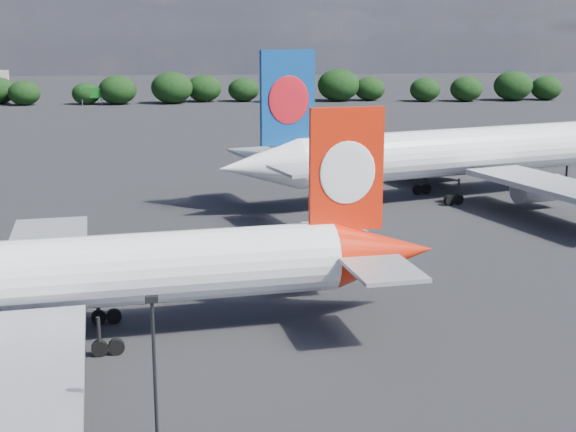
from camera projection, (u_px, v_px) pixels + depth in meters
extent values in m
plane|color=black|center=(118.00, 193.00, 99.03)|extent=(500.00, 500.00, 0.00)
cylinder|color=white|center=(66.00, 274.00, 51.25)|extent=(35.86, 9.21, 4.68)
cone|color=red|center=(383.00, 252.00, 56.13)|extent=(8.02, 5.60, 4.68)
cube|color=red|center=(346.00, 170.00, 54.12)|extent=(5.16, 1.13, 8.42)
ellipsoid|color=white|center=(348.00, 173.00, 53.89)|extent=(3.92, 0.69, 4.30)
ellipsoid|color=white|center=(345.00, 171.00, 54.42)|extent=(3.92, 0.69, 4.30)
cube|color=#999BA0|center=(384.00, 270.00, 50.75)|extent=(4.90, 6.11, 0.28)
cube|color=#999BA0|center=(336.00, 231.00, 60.49)|extent=(4.90, 6.11, 0.28)
cube|color=#999BA0|center=(21.00, 377.00, 39.66)|extent=(8.44, 19.34, 0.51)
cube|color=#999BA0|center=(47.00, 248.00, 62.68)|extent=(8.44, 19.34, 0.51)
cylinder|color=red|center=(18.00, 283.00, 58.11)|extent=(4.96, 3.11, 2.53)
cube|color=#999BA0|center=(17.00, 274.00, 57.95)|extent=(2.08, 0.54, 1.12)
cylinder|color=black|center=(99.00, 335.00, 49.77)|extent=(0.29, 0.29, 2.34)
cylinder|color=black|center=(100.00, 348.00, 49.98)|extent=(1.07, 0.55, 1.03)
cylinder|color=black|center=(116.00, 347.00, 50.21)|extent=(1.07, 0.55, 1.03)
cylinder|color=black|center=(98.00, 305.00, 55.08)|extent=(0.29, 0.29, 2.34)
cylinder|color=black|center=(99.00, 317.00, 55.29)|extent=(1.07, 0.55, 1.03)
cylinder|color=black|center=(114.00, 316.00, 55.52)|extent=(1.07, 0.55, 1.03)
cylinder|color=white|center=(459.00, 152.00, 95.33)|extent=(42.10, 17.98, 5.58)
cone|color=white|center=(259.00, 166.00, 85.38)|extent=(10.18, 7.99, 5.58)
cube|color=navy|center=(288.00, 98.00, 85.03)|extent=(6.02, 2.36, 10.04)
ellipsoid|color=red|center=(289.00, 100.00, 84.78)|extent=(4.54, 1.61, 5.13)
ellipsoid|color=red|center=(286.00, 99.00, 85.38)|extent=(4.54, 1.61, 5.13)
cube|color=#999BA0|center=(302.00, 170.00, 80.67)|extent=(6.79, 7.88, 0.33)
cube|color=#999BA0|center=(257.00, 153.00, 91.62)|extent=(6.79, 7.88, 0.33)
cube|color=#999BA0|center=(558.00, 187.00, 83.67)|extent=(13.58, 23.45, 0.61)
cube|color=#999BA0|center=(410.00, 149.00, 109.54)|extent=(13.58, 23.45, 0.61)
cylinder|color=#999BA0|center=(538.00, 189.00, 89.84)|extent=(6.22, 4.54, 3.01)
cube|color=#999BA0|center=(538.00, 182.00, 89.66)|extent=(2.44, 1.05, 1.34)
cylinder|color=#999BA0|center=(446.00, 164.00, 105.76)|extent=(6.22, 4.54, 3.01)
cube|color=#999BA0|center=(447.00, 159.00, 105.58)|extent=(2.44, 1.05, 1.34)
cylinder|color=black|center=(459.00, 190.00, 92.38)|extent=(0.39, 0.39, 2.79)
cylinder|color=black|center=(458.00, 199.00, 92.62)|extent=(1.32, 0.85, 1.23)
cylinder|color=black|center=(449.00, 200.00, 92.14)|extent=(1.32, 0.85, 1.23)
cylinder|color=black|center=(426.00, 180.00, 98.35)|extent=(0.39, 0.39, 2.79)
cylinder|color=black|center=(426.00, 189.00, 98.59)|extent=(1.32, 0.85, 1.23)
cylinder|color=black|center=(418.00, 190.00, 98.11)|extent=(1.32, 0.85, 1.23)
cylinder|color=black|center=(566.00, 174.00, 102.73)|extent=(0.34, 0.34, 2.79)
cylinder|color=black|center=(566.00, 183.00, 102.98)|extent=(1.07, 0.67, 1.00)
cylinder|color=black|center=(156.00, 395.00, 35.22)|extent=(0.16, 0.16, 8.58)
cube|color=black|center=(152.00, 299.00, 34.20)|extent=(0.55, 0.30, 0.28)
cube|color=#125E19|center=(92.00, 93.00, 208.67)|extent=(6.00, 0.30, 2.60)
cylinder|color=gray|center=(82.00, 102.00, 208.92)|extent=(0.20, 0.20, 2.00)
cylinder|color=gray|center=(102.00, 101.00, 209.44)|extent=(0.20, 0.20, 2.00)
cube|color=#F5AD15|center=(207.00, 87.00, 217.40)|extent=(5.00, 0.30, 3.00)
cylinder|color=gray|center=(207.00, 98.00, 218.03)|extent=(0.30, 0.30, 2.50)
ellipsoid|color=black|center=(24.00, 93.00, 208.85)|extent=(8.37, 7.09, 6.44)
ellipsoid|color=black|center=(86.00, 94.00, 211.11)|extent=(7.47, 6.32, 5.74)
ellipsoid|color=black|center=(118.00, 90.00, 210.96)|extent=(9.97, 8.44, 7.67)
ellipsoid|color=black|center=(172.00, 88.00, 213.18)|extent=(11.04, 9.34, 8.49)
ellipsoid|color=black|center=(204.00, 88.00, 218.46)|extent=(9.57, 8.10, 7.36)
ellipsoid|color=black|center=(244.00, 90.00, 219.25)|extent=(8.45, 7.15, 6.50)
ellipsoid|color=black|center=(291.00, 86.00, 216.08)|extent=(11.69, 9.89, 8.99)
ellipsoid|color=black|center=(338.00, 85.00, 219.97)|extent=(11.54, 9.77, 8.88)
ellipsoid|color=black|center=(370.00, 89.00, 222.07)|extent=(8.57, 7.26, 6.60)
ellipsoid|color=black|center=(425.00, 90.00, 219.32)|extent=(8.39, 7.10, 6.46)
ellipsoid|color=black|center=(466.00, 89.00, 219.29)|extent=(8.92, 7.55, 6.86)
ellipsoid|color=black|center=(513.00, 86.00, 221.68)|extent=(10.78, 9.12, 8.29)
ellipsoid|color=black|center=(546.00, 88.00, 223.76)|extent=(8.75, 7.41, 6.73)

